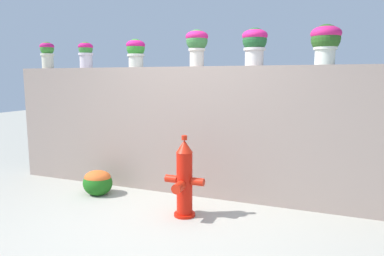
# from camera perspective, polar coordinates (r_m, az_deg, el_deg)

# --- Properties ---
(ground_plane) EXTENTS (24.00, 24.00, 0.00)m
(ground_plane) POSITION_cam_1_polar(r_m,az_deg,el_deg) (3.68, -7.43, -16.48)
(ground_plane) COLOR #A39F93
(stone_wall) EXTENTS (5.51, 0.30, 1.68)m
(stone_wall) POSITION_cam_1_polar(r_m,az_deg,el_deg) (4.58, 0.20, -0.51)
(stone_wall) COLOR gray
(stone_wall) RESTS_ON ground
(potted_plant_0) EXTENTS (0.21, 0.21, 0.40)m
(potted_plant_0) POSITION_cam_1_polar(r_m,az_deg,el_deg) (5.88, -22.76, 11.42)
(potted_plant_0) COLOR beige
(potted_plant_0) RESTS_ON stone_wall
(potted_plant_1) EXTENTS (0.21, 0.21, 0.37)m
(potted_plant_1) POSITION_cam_1_polar(r_m,az_deg,el_deg) (5.36, -17.11, 11.80)
(potted_plant_1) COLOR silver
(potted_plant_1) RESTS_ON stone_wall
(potted_plant_2) EXTENTS (0.26, 0.26, 0.38)m
(potted_plant_2) POSITION_cam_1_polar(r_m,az_deg,el_deg) (4.87, -9.26, 12.52)
(potted_plant_2) COLOR beige
(potted_plant_2) RESTS_ON stone_wall
(potted_plant_3) EXTENTS (0.29, 0.29, 0.47)m
(potted_plant_3) POSITION_cam_1_polar(r_m,az_deg,el_deg) (4.54, 0.81, 13.88)
(potted_plant_3) COLOR beige
(potted_plant_3) RESTS_ON stone_wall
(potted_plant_4) EXTENTS (0.31, 0.31, 0.46)m
(potted_plant_4) POSITION_cam_1_polar(r_m,az_deg,el_deg) (4.36, 10.29, 13.67)
(potted_plant_4) COLOR beige
(potted_plant_4) RESTS_ON stone_wall
(potted_plant_5) EXTENTS (0.33, 0.33, 0.44)m
(potted_plant_5) POSITION_cam_1_polar(r_m,az_deg,el_deg) (4.21, 21.17, 13.37)
(potted_plant_5) COLOR silver
(potted_plant_5) RESTS_ON stone_wall
(fire_hydrant) EXTENTS (0.46, 0.36, 0.92)m
(fire_hydrant) POSITION_cam_1_polar(r_m,az_deg,el_deg) (3.87, -1.30, -8.59)
(fire_hydrant) COLOR red
(fire_hydrant) RESTS_ON ground
(flower_bush_left) EXTENTS (0.40, 0.36, 0.34)m
(flower_bush_left) POSITION_cam_1_polar(r_m,az_deg,el_deg) (4.81, -15.29, -8.48)
(flower_bush_left) COLOR #1D6319
(flower_bush_left) RESTS_ON ground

